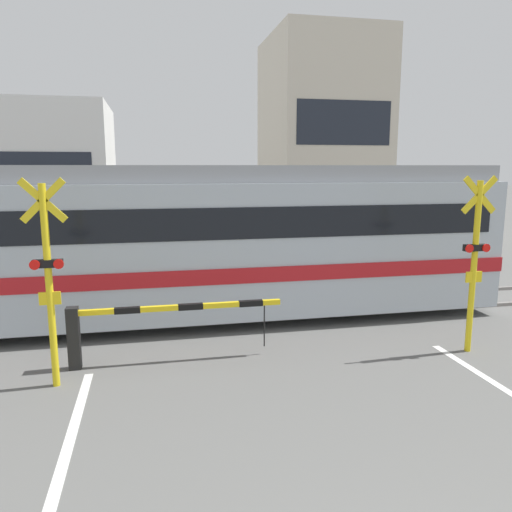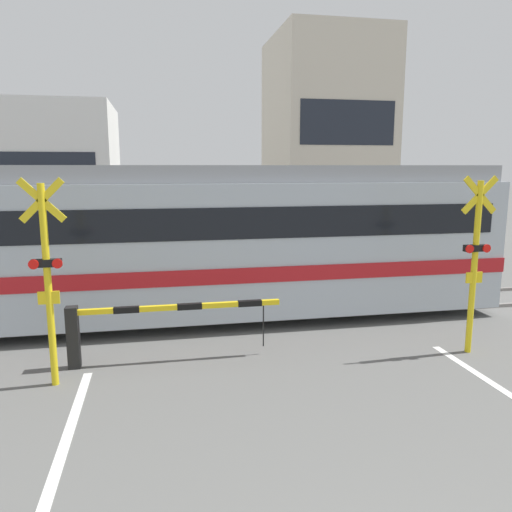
# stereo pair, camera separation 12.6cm
# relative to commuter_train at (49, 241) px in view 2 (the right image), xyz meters

# --- Properties ---
(rail_track_near) EXTENTS (50.00, 0.10, 0.08)m
(rail_track_near) POSITION_rel_commuter_train_xyz_m (4.25, -0.72, -1.80)
(rail_track_near) COLOR gray
(rail_track_near) RESTS_ON ground_plane
(rail_track_far) EXTENTS (50.00, 0.10, 0.08)m
(rail_track_far) POSITION_rel_commuter_train_xyz_m (4.25, 0.72, -1.80)
(rail_track_far) COLOR gray
(rail_track_far) RESTS_ON ground_plane
(commuter_train) EXTENTS (19.89, 2.93, 3.44)m
(commuter_train) POSITION_rel_commuter_train_xyz_m (0.00, 0.00, 0.00)
(commuter_train) COLOR #ADB7C1
(commuter_train) RESTS_ON ground_plane
(crossing_barrier_near) EXTENTS (3.71, 0.20, 1.08)m
(crossing_barrier_near) POSITION_rel_commuter_train_xyz_m (1.75, -2.64, -1.08)
(crossing_barrier_near) COLOR black
(crossing_barrier_near) RESTS_ON ground_plane
(crossing_barrier_far) EXTENTS (3.71, 0.20, 1.08)m
(crossing_barrier_far) POSITION_rel_commuter_train_xyz_m (6.76, 2.64, -1.08)
(crossing_barrier_far) COLOR black
(crossing_barrier_far) RESTS_ON ground_plane
(crossing_signal_left) EXTENTS (0.68, 0.15, 3.26)m
(crossing_signal_left) POSITION_rel_commuter_train_xyz_m (0.61, -3.29, -0.04)
(crossing_signal_left) COLOR yellow
(crossing_signal_left) RESTS_ON ground_plane
(crossing_signal_right) EXTENTS (0.68, 0.15, 3.26)m
(crossing_signal_right) POSITION_rel_commuter_train_xyz_m (7.90, -3.29, -0.04)
(crossing_signal_right) COLOR yellow
(crossing_signal_right) RESTS_ON ground_plane
(pedestrian) EXTENTS (0.38, 0.22, 1.60)m
(pedestrian) POSITION_rel_commuter_train_xyz_m (4.05, 6.42, -0.92)
(pedestrian) COLOR #33384C
(pedestrian) RESTS_ON ground_plane
(building_left_of_street) EXTENTS (6.88, 6.12, 6.14)m
(building_left_of_street) POSITION_rel_commuter_train_xyz_m (-2.98, 13.24, 1.23)
(building_left_of_street) COLOR white
(building_left_of_street) RESTS_ON ground_plane
(building_right_of_street) EXTENTS (5.21, 6.12, 9.67)m
(building_right_of_street) POSITION_rel_commuter_train_xyz_m (10.65, 13.24, 3.00)
(building_right_of_street) COLOR beige
(building_right_of_street) RESTS_ON ground_plane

